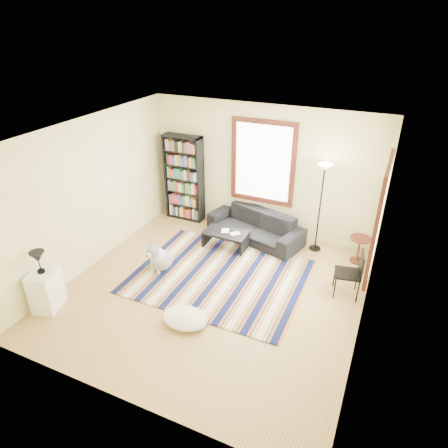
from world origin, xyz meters
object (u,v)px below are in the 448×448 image
at_px(folding_chair, 348,274).
at_px(bookshelf, 184,178).
at_px(floor_cushion, 185,318).
at_px(side_table, 359,250).
at_px(floor_lamp, 320,209).
at_px(white_cabinet, 46,290).
at_px(sofa, 255,226).
at_px(dog, 161,255).
at_px(coffee_table, 226,239).

bearing_deg(folding_chair, bookshelf, 148.90).
height_order(floor_cushion, side_table, side_table).
xyz_separation_m(floor_lamp, white_cabinet, (-3.64, -3.66, -0.58)).
height_order(sofa, bookshelf, bookshelf).
bearing_deg(side_table, dog, -151.97).
relative_size(sofa, floor_lamp, 1.12).
xyz_separation_m(bookshelf, white_cabinet, (-0.47, -3.83, -0.65)).
bearing_deg(side_table, folding_chair, -92.49).
bearing_deg(coffee_table, folding_chair, -12.98).
bearing_deg(sofa, folding_chair, -13.52).
xyz_separation_m(sofa, floor_lamp, (1.30, 0.10, 0.63)).
relative_size(bookshelf, floor_cushion, 2.64).
bearing_deg(bookshelf, folding_chair, -19.98).
height_order(sofa, folding_chair, folding_chair).
bearing_deg(white_cabinet, folding_chair, 11.50).
bearing_deg(sofa, coffee_table, -110.05).
xyz_separation_m(coffee_table, dog, (-0.79, -1.23, 0.13)).
bearing_deg(sofa, floor_cushion, -75.85).
relative_size(bookshelf, side_table, 3.70).
bearing_deg(white_cabinet, dog, 40.48).
bearing_deg(dog, coffee_table, 67.33).
height_order(bookshelf, floor_cushion, bookshelf).
height_order(sofa, side_table, sofa).
relative_size(floor_lamp, side_table, 3.44).
bearing_deg(floor_lamp, side_table, -8.24).
height_order(sofa, floor_cushion, sofa).
distance_m(bookshelf, floor_cushion, 3.81).
height_order(floor_cushion, dog, dog).
distance_m(coffee_table, floor_lamp, 2.00).
height_order(folding_chair, dog, folding_chair).
height_order(bookshelf, dog, bookshelf).
height_order(bookshelf, folding_chair, bookshelf).
xyz_separation_m(sofa, folding_chair, (2.11, -1.18, 0.13)).
xyz_separation_m(sofa, dog, (-1.22, -1.82, 0.01)).
relative_size(floor_cushion, folding_chair, 0.88).
xyz_separation_m(floor_cushion, white_cabinet, (-2.26, -0.59, 0.26)).
xyz_separation_m(bookshelf, dog, (0.65, -2.09, -0.69)).
bearing_deg(dog, side_table, 38.07).
height_order(sofa, floor_lamp, floor_lamp).
relative_size(folding_chair, white_cabinet, 1.23).
distance_m(side_table, dog, 3.83).
xyz_separation_m(floor_cushion, floor_lamp, (1.37, 3.07, 0.84)).
distance_m(sofa, side_table, 2.16).
bearing_deg(floor_lamp, white_cabinet, -134.80).
distance_m(coffee_table, dog, 1.47).
bearing_deg(sofa, floor_lamp, 20.00).
xyz_separation_m(side_table, folding_chair, (-0.05, -1.15, 0.16)).
xyz_separation_m(floor_cushion, side_table, (2.24, 2.95, 0.18)).
bearing_deg(side_table, white_cabinet, -141.83).
relative_size(coffee_table, side_table, 1.67).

